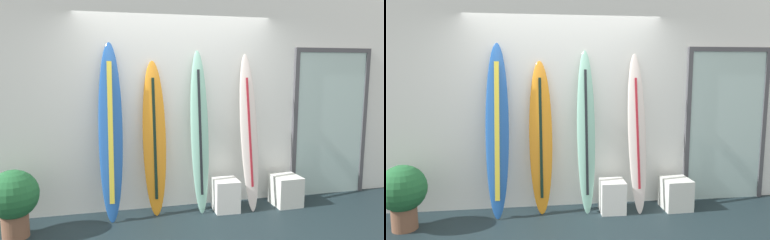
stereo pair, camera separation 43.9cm
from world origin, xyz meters
The scene contains 9 objects.
wall_back centered at (0.00, 1.30, 1.40)m, with size 7.20×0.20×2.80m, color white.
surfboard_cobalt centered at (-0.85, 0.98, 1.06)m, with size 0.30×0.39×2.14m.
surfboard_sunset centered at (-0.32, 1.03, 0.95)m, with size 0.30×0.31×1.93m.
surfboard_seafoam centered at (0.25, 0.99, 1.02)m, with size 0.23×0.35×2.06m.
surfboard_ivory centered at (0.91, 0.95, 1.01)m, with size 0.24×0.43×2.02m.
display_block_left centered at (1.44, 0.89, 0.20)m, with size 0.36×0.36×0.40m.
display_block_center centered at (0.58, 0.90, 0.21)m, with size 0.32×0.32×0.41m.
glass_door centered at (2.25, 1.18, 1.09)m, with size 1.18×0.06×2.12m.
potted_plant centered at (-1.88, 0.70, 0.44)m, with size 0.53×0.53×0.75m.
Camera 2 is at (-0.42, -3.36, 1.80)m, focal length 33.08 mm.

